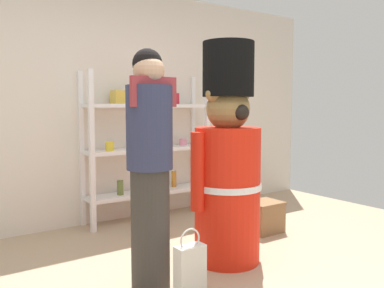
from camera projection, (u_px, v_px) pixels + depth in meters
back_wall at (89, 105)px, 4.37m from camera, size 6.40×0.12×2.60m
merchandise_shelf at (147, 146)px, 4.58m from camera, size 1.50×0.35×1.66m
teddy_bear_guard at (228, 165)px, 3.29m from camera, size 0.71×0.56×1.79m
person_shopper at (150, 165)px, 2.76m from camera, size 0.33×0.32×1.67m
shopping_bag at (190, 271)px, 2.68m from camera, size 0.20×0.10×0.48m
display_crate at (264, 217)px, 4.12m from camera, size 0.35×0.30×0.31m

